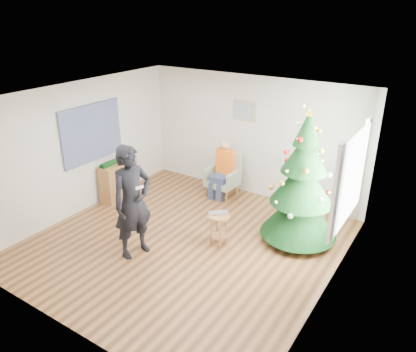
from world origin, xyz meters
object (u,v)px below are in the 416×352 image
Objects in this scene: christmas_tree at (302,184)px; stool at (219,229)px; standing_man at (132,202)px; console at (119,179)px; armchair at (223,180)px.

christmas_tree is 4.12× the size of stool.
console is at bearing 64.93° from standing_man.
armchair reaches higher than console.
armchair is 0.95× the size of console.
christmas_tree is at bearing -1.22° from console.
standing_man is (-2.14, -1.90, -0.13)m from christmas_tree.
standing_man is 2.40m from console.
standing_man is at bearing -136.90° from stool.
armchair is (-0.97, 1.78, 0.04)m from stool.
console reaches higher than stool.
armchair is (-2.07, 0.86, -0.75)m from christmas_tree.
christmas_tree reaches higher than armchair.
armchair is 2.28m from console.
christmas_tree is 1.26× the size of standing_man.
christmas_tree is 2.55× the size of armchair.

